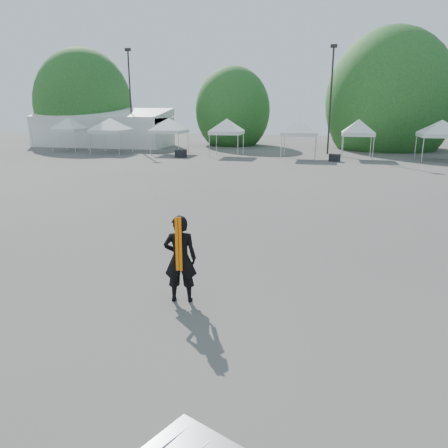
# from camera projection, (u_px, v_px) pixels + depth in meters

# --- Properties ---
(ground) EXTENTS (120.00, 120.00, 0.00)m
(ground) POSITION_uv_depth(u_px,v_px,m) (212.00, 265.00, 12.32)
(ground) COLOR #474442
(ground) RESTS_ON ground
(marquee) EXTENTS (15.00, 6.25, 4.23)m
(marquee) POSITION_uv_depth(u_px,v_px,m) (103.00, 129.00, 49.58)
(marquee) COLOR silver
(marquee) RESTS_ON ground
(light_pole_west) EXTENTS (0.60, 0.25, 10.30)m
(light_pole_west) POSITION_uv_depth(u_px,v_px,m) (130.00, 93.00, 46.77)
(light_pole_west) COLOR black
(light_pole_west) RESTS_ON ground
(light_pole_east) EXTENTS (0.60, 0.25, 9.80)m
(light_pole_east) POSITION_uv_depth(u_px,v_px,m) (331.00, 94.00, 40.31)
(light_pole_east) COLOR black
(light_pole_east) RESTS_ON ground
(tree_far_w) EXTENTS (4.80, 4.80, 7.30)m
(tree_far_w) POSITION_uv_depth(u_px,v_px,m) (84.00, 105.00, 52.62)
(tree_far_w) COLOR #382314
(tree_far_w) RESTS_ON ground
(tree_mid_w) EXTENTS (4.16, 4.16, 6.33)m
(tree_mid_w) POSITION_uv_depth(u_px,v_px,m) (233.00, 111.00, 50.67)
(tree_mid_w) COLOR #382314
(tree_mid_w) RESTS_ON ground
(tree_mid_e) EXTENTS (5.12, 5.12, 7.79)m
(tree_mid_e) POSITION_uv_depth(u_px,v_px,m) (389.00, 102.00, 45.74)
(tree_mid_e) COLOR #382314
(tree_mid_e) RESTS_ON ground
(tent_a) EXTENTS (3.80, 3.80, 3.88)m
(tent_a) POSITION_uv_depth(u_px,v_px,m) (68.00, 120.00, 43.77)
(tent_a) COLOR silver
(tent_a) RESTS_ON ground
(tent_b) EXTENTS (4.50, 4.50, 3.88)m
(tent_b) POSITION_uv_depth(u_px,v_px,m) (110.00, 121.00, 41.84)
(tent_b) COLOR silver
(tent_b) RESTS_ON ground
(tent_c) EXTENTS (4.29, 4.29, 3.88)m
(tent_c) POSITION_uv_depth(u_px,v_px,m) (169.00, 121.00, 41.37)
(tent_c) COLOR silver
(tent_c) RESTS_ON ground
(tent_d) EXTENTS (3.96, 3.96, 3.88)m
(tent_d) POSITION_uv_depth(u_px,v_px,m) (227.00, 122.00, 39.46)
(tent_d) COLOR silver
(tent_d) RESTS_ON ground
(tent_e) EXTENTS (4.27, 4.27, 3.88)m
(tent_e) POSITION_uv_depth(u_px,v_px,m) (300.00, 122.00, 37.34)
(tent_e) COLOR silver
(tent_e) RESTS_ON ground
(tent_f) EXTENTS (3.77, 3.77, 3.88)m
(tent_f) POSITION_uv_depth(u_px,v_px,m) (359.00, 123.00, 37.28)
(tent_f) COLOR silver
(tent_f) RESTS_ON ground
(tent_g) EXTENTS (4.67, 4.67, 3.88)m
(tent_g) POSITION_uv_depth(u_px,v_px,m) (442.00, 123.00, 35.76)
(tent_g) COLOR silver
(tent_g) RESTS_ON ground
(man) EXTENTS (0.83, 0.63, 2.03)m
(man) POSITION_uv_depth(u_px,v_px,m) (180.00, 259.00, 9.84)
(man) COLOR black
(man) RESTS_ON ground
(crate_west) EXTENTS (1.00, 0.88, 0.66)m
(crate_west) POSITION_uv_depth(u_px,v_px,m) (181.00, 154.00, 38.72)
(crate_west) COLOR black
(crate_west) RESTS_ON ground
(crate_mid) EXTENTS (0.96, 0.86, 0.61)m
(crate_mid) POSITION_uv_depth(u_px,v_px,m) (335.00, 158.00, 35.90)
(crate_mid) COLOR black
(crate_mid) RESTS_ON ground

